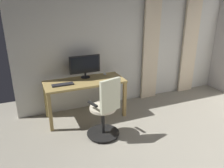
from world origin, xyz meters
TOP-DOWN VIEW (x-y plane):
  - back_room_partition at (0.00, -2.78)m, footprint 4.88×0.10m
  - curtain_left_panel at (-1.56, -2.67)m, footprint 0.41×0.06m
  - curtain_right_panel at (-0.47, -2.67)m, footprint 0.38×0.06m
  - desk at (1.17, -2.32)m, footprint 1.51×0.63m
  - office_chair at (1.07, -1.49)m, footprint 0.56×0.56m
  - computer_monitor at (1.10, -2.51)m, footprint 0.61×0.18m
  - computer_keyboard at (1.60, -2.25)m, footprint 0.39×0.12m
  - computer_mouse at (0.69, -2.51)m, footprint 0.06×0.10m
  - cell_phone_by_monitor at (0.56, -2.21)m, footprint 0.11×0.16m

SIDE VIEW (x-z plane):
  - office_chair at x=1.07m, z-range -0.04..1.04m
  - desk at x=1.17m, z-range 0.28..1.03m
  - cell_phone_by_monitor at x=0.56m, z-range 0.76..0.77m
  - computer_keyboard at x=1.60m, z-range 0.76..0.78m
  - computer_mouse at x=0.69m, z-range 0.76..0.79m
  - computer_monitor at x=1.10m, z-range 0.79..1.23m
  - curtain_left_panel at x=-1.56m, z-range 0.00..2.23m
  - curtain_right_panel at x=-0.47m, z-range 0.00..2.23m
  - back_room_partition at x=0.00m, z-range 0.00..2.64m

